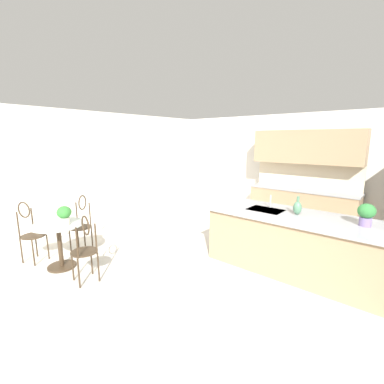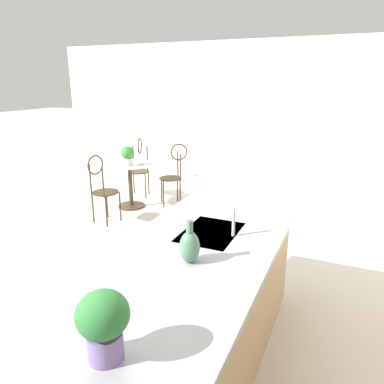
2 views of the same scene
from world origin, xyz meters
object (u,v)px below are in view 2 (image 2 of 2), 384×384
(potted_plant_on_table, at_px, (128,155))
(vase_on_counter, at_px, (190,246))
(chair_toward_desk, at_px, (139,165))
(chair_near_window, at_px, (174,172))
(chair_by_island, at_px, (102,186))
(potted_plant_counter_far, at_px, (103,321))
(bistro_table, at_px, (130,181))

(potted_plant_on_table, xyz_separation_m, vase_on_counter, (2.81, 2.33, 0.12))
(chair_toward_desk, bearing_deg, chair_near_window, 75.06)
(chair_by_island, xyz_separation_m, potted_plant_counter_far, (3.07, 2.38, 0.52))
(chair_toward_desk, relative_size, potted_plant_on_table, 3.42)
(chair_toward_desk, bearing_deg, potted_plant_counter_far, 30.36)
(chair_toward_desk, distance_m, potted_plant_counter_far, 5.20)
(potted_plant_on_table, distance_m, vase_on_counter, 3.65)
(bistro_table, bearing_deg, vase_on_counter, 39.12)
(potted_plant_on_table, bearing_deg, chair_by_island, -3.00)
(chair_near_window, relative_size, potted_plant_on_table, 3.42)
(potted_plant_on_table, bearing_deg, potted_plant_counter_far, 32.30)
(chair_toward_desk, relative_size, potted_plant_counter_far, 3.36)
(potted_plant_counter_far, height_order, vase_on_counter, potted_plant_counter_far)
(chair_near_window, relative_size, chair_toward_desk, 1.00)
(chair_by_island, distance_m, vase_on_counter, 3.24)
(potted_plant_counter_far, bearing_deg, potted_plant_on_table, -147.70)
(bistro_table, height_order, chair_by_island, chair_by_island)
(chair_near_window, relative_size, chair_by_island, 1.00)
(chair_by_island, relative_size, potted_plant_on_table, 3.42)
(potted_plant_on_table, bearing_deg, chair_toward_desk, -160.41)
(chair_by_island, bearing_deg, chair_near_window, 154.33)
(chair_near_window, bearing_deg, chair_by_island, -25.67)
(bistro_table, relative_size, chair_toward_desk, 0.77)
(bistro_table, height_order, chair_toward_desk, chair_toward_desk)
(potted_plant_counter_far, bearing_deg, bistro_table, -147.88)
(chair_toward_desk, height_order, potted_plant_on_table, potted_plant_on_table)
(bistro_table, height_order, potted_plant_counter_far, potted_plant_counter_far)
(bistro_table, distance_m, potted_plant_counter_far, 4.58)
(chair_near_window, height_order, chair_by_island, same)
(bistro_table, distance_m, chair_toward_desk, 0.67)
(chair_by_island, xyz_separation_m, chair_toward_desk, (-1.40, -0.23, 0.00))
(bistro_table, xyz_separation_m, chair_toward_desk, (-0.62, -0.20, 0.13))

